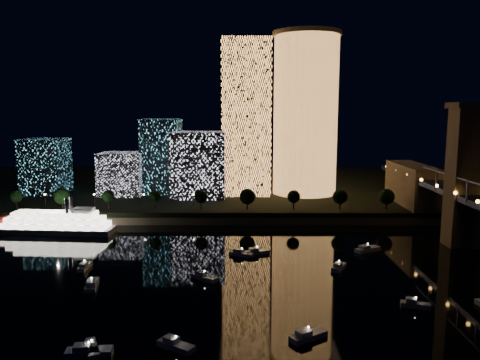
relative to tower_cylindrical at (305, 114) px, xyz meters
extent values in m
plane|color=black|center=(-19.73, -127.89, -45.34)|extent=(520.00, 520.00, 0.00)
cube|color=black|center=(-19.73, 32.11, -42.84)|extent=(420.00, 160.00, 5.00)
cube|color=#6B5E4C|center=(-19.73, -45.89, -43.84)|extent=(420.00, 6.00, 3.00)
cylinder|color=#FFA551|center=(0.00, 0.00, -1.13)|extent=(32.00, 32.00, 78.42)
cylinder|color=#6B5E4C|center=(0.00, 0.00, 39.09)|extent=(34.00, 34.00, 2.00)
cube|color=#FFA551|center=(-29.89, 0.46, -1.88)|extent=(24.17, 24.17, 76.90)
cube|color=white|center=(-53.30, -9.49, -24.37)|extent=(25.94, 21.95, 31.93)
cube|color=#53C2E3|center=(-73.77, 5.08, -21.39)|extent=(18.94, 24.63, 37.89)
cube|color=white|center=(-92.59, -4.63, -29.72)|extent=(21.24, 19.31, 21.24)
cube|color=#53C2E3|center=(-133.19, 0.73, -26.40)|extent=(19.91, 21.90, 27.88)
cube|color=#6B5E4C|center=(45.27, -77.89, -21.34)|extent=(11.00, 9.00, 48.00)
cube|color=#6B5E4C|center=(45.27, -77.89, 3.66)|extent=(13.00, 11.00, 2.00)
cube|color=#6B5E4C|center=(45.27, -27.89, -33.84)|extent=(12.00, 40.00, 23.00)
cube|color=#17214B|center=(40.27, -91.89, -23.84)|extent=(0.50, 0.50, 7.00)
cube|color=#17214B|center=(40.27, -67.89, -23.84)|extent=(0.50, 0.50, 7.00)
sphere|color=#F79D36|center=(39.77, -82.89, -25.54)|extent=(1.20, 1.20, 1.20)
sphere|color=#F79D36|center=(39.77, -37.89, -25.54)|extent=(1.20, 1.20, 1.20)
cube|color=silver|center=(-104.54, -61.03, -44.21)|extent=(45.60, 13.44, 2.25)
cube|color=white|center=(-104.54, -61.03, -42.06)|extent=(41.79, 12.24, 2.06)
cube|color=white|center=(-104.54, -61.03, -40.00)|extent=(37.99, 11.05, 2.06)
cube|color=white|center=(-104.54, -61.03, -37.93)|extent=(32.31, 9.72, 2.06)
cube|color=silver|center=(-93.32, -61.82, -36.15)|extent=(7.87, 6.14, 1.69)
cylinder|color=black|center=(-99.06, -63.29, -34.09)|extent=(1.31, 1.31, 5.62)
cylinder|color=black|center=(-98.80, -59.55, -34.09)|extent=(1.31, 1.31, 5.62)
cylinder|color=maroon|center=(-126.98, -59.45, -42.53)|extent=(7.14, 8.87, 6.56)
cube|color=silver|center=(-62.13, -152.70, -44.74)|extent=(9.18, 3.73, 1.20)
cube|color=silver|center=(-63.46, -152.84, -43.64)|extent=(3.34, 2.62, 1.00)
sphere|color=white|center=(-62.13, -152.70, -42.74)|extent=(0.36, 0.36, 0.36)
cube|color=silver|center=(-42.74, -111.62, -44.74)|extent=(8.35, 7.31, 1.20)
cube|color=silver|center=(-43.75, -110.84, -43.64)|extent=(3.69, 3.55, 1.00)
sphere|color=white|center=(-42.74, -111.62, -42.74)|extent=(0.36, 0.36, 0.36)
cube|color=silver|center=(-45.47, -150.19, -44.74)|extent=(8.27, 6.45, 1.20)
cube|color=silver|center=(-46.51, -149.56, -43.64)|extent=(3.52, 3.28, 1.00)
sphere|color=white|center=(-45.47, -150.19, -42.74)|extent=(0.36, 0.36, 0.36)
cube|color=silver|center=(-72.83, -117.33, -44.74)|extent=(4.55, 9.54, 1.20)
cube|color=silver|center=(-72.58, -118.68, -43.64)|extent=(2.93, 3.59, 1.00)
sphere|color=white|center=(-72.83, -117.33, -42.74)|extent=(0.36, 0.36, 0.36)
cube|color=silver|center=(-18.31, -146.10, -44.74)|extent=(8.61, 6.86, 1.20)
cube|color=silver|center=(-19.39, -146.79, -43.64)|extent=(3.69, 3.46, 1.00)
sphere|color=white|center=(-18.31, -146.10, -42.74)|extent=(0.36, 0.36, 0.36)
cube|color=silver|center=(-27.08, -87.86, -44.74)|extent=(8.57, 5.10, 1.20)
cube|color=silver|center=(-28.24, -88.26, -43.64)|extent=(3.39, 2.93, 1.00)
sphere|color=white|center=(-27.08, -87.86, -42.74)|extent=(0.36, 0.36, 0.36)
cube|color=silver|center=(-2.96, -102.74, -44.74)|extent=(5.90, 7.83, 1.20)
cube|color=silver|center=(-3.53, -103.73, -43.64)|extent=(3.04, 3.30, 1.00)
sphere|color=white|center=(-2.96, -102.74, -42.74)|extent=(0.36, 0.36, 0.36)
cube|color=silver|center=(-32.20, -89.87, -44.74)|extent=(8.51, 5.94, 1.20)
cube|color=silver|center=(-33.31, -89.34, -43.64)|extent=(3.51, 3.17, 1.00)
sphere|color=white|center=(-32.20, -89.87, -42.74)|extent=(0.36, 0.36, 0.36)
cube|color=silver|center=(9.93, -130.33, -44.74)|extent=(7.30, 4.09, 1.20)
cube|color=silver|center=(8.93, -130.03, -43.64)|extent=(2.84, 2.42, 1.00)
sphere|color=white|center=(9.93, -130.33, -42.74)|extent=(0.36, 0.36, 0.36)
cube|color=silver|center=(-79.65, -102.57, -44.74)|extent=(2.63, 7.22, 1.20)
cube|color=silver|center=(-79.70, -103.64, -43.64)|extent=(1.97, 2.58, 1.00)
sphere|color=white|center=(-79.65, -102.57, -42.74)|extent=(0.36, 0.36, 0.36)
cube|color=silver|center=(10.53, -84.51, -44.74)|extent=(9.60, 7.35, 1.20)
cube|color=silver|center=(9.32, -85.23, -43.64)|extent=(4.06, 3.77, 1.00)
sphere|color=white|center=(10.53, -84.51, -42.74)|extent=(0.36, 0.36, 0.36)
cube|color=silver|center=(-61.85, -151.84, -44.74)|extent=(4.89, 7.24, 1.20)
cube|color=silver|center=(-62.28, -150.89, -43.64)|extent=(2.65, 2.96, 1.00)
sphere|color=white|center=(-61.85, -151.84, -42.74)|extent=(0.36, 0.36, 0.36)
cylinder|color=black|center=(-129.73, -39.89, -38.34)|extent=(0.70, 0.70, 4.00)
sphere|color=black|center=(-129.73, -39.89, -34.84)|extent=(5.38, 5.38, 5.38)
cylinder|color=black|center=(-109.73, -39.89, -38.34)|extent=(0.70, 0.70, 4.00)
sphere|color=black|center=(-109.73, -39.89, -34.84)|extent=(6.94, 6.94, 6.94)
cylinder|color=black|center=(-89.73, -39.89, -38.34)|extent=(0.70, 0.70, 4.00)
sphere|color=black|center=(-89.73, -39.89, -34.84)|extent=(5.10, 5.10, 5.10)
cylinder|color=black|center=(-69.73, -39.89, -38.34)|extent=(0.70, 0.70, 4.00)
sphere|color=black|center=(-69.73, -39.89, -34.84)|extent=(5.25, 5.25, 5.25)
cylinder|color=black|center=(-49.73, -39.89, -38.34)|extent=(0.70, 0.70, 4.00)
sphere|color=black|center=(-49.73, -39.89, -34.84)|extent=(5.85, 5.85, 5.85)
cylinder|color=black|center=(-29.73, -39.89, -38.34)|extent=(0.70, 0.70, 4.00)
sphere|color=black|center=(-29.73, -39.89, -34.84)|extent=(6.89, 6.89, 6.89)
cylinder|color=black|center=(-9.73, -39.89, -38.34)|extent=(0.70, 0.70, 4.00)
sphere|color=black|center=(-9.73, -39.89, -34.84)|extent=(5.61, 5.61, 5.61)
cylinder|color=black|center=(10.27, -39.89, -38.34)|extent=(0.70, 0.70, 4.00)
sphere|color=black|center=(10.27, -39.89, -34.84)|extent=(6.46, 6.46, 6.46)
cylinder|color=black|center=(30.27, -39.89, -38.34)|extent=(0.70, 0.70, 4.00)
sphere|color=black|center=(30.27, -39.89, -34.84)|extent=(6.80, 6.80, 6.80)
cylinder|color=black|center=(-119.73, -33.89, -37.84)|extent=(0.24, 0.24, 5.00)
sphere|color=#FFCC7F|center=(-119.73, -33.89, -35.04)|extent=(0.70, 0.70, 0.70)
cylinder|color=black|center=(-97.73, -33.89, -37.84)|extent=(0.24, 0.24, 5.00)
sphere|color=#FFCC7F|center=(-97.73, -33.89, -35.04)|extent=(0.70, 0.70, 0.70)
cylinder|color=black|center=(-75.73, -33.89, -37.84)|extent=(0.24, 0.24, 5.00)
sphere|color=#FFCC7F|center=(-75.73, -33.89, -35.04)|extent=(0.70, 0.70, 0.70)
cylinder|color=black|center=(-53.73, -33.89, -37.84)|extent=(0.24, 0.24, 5.00)
sphere|color=#FFCC7F|center=(-53.73, -33.89, -35.04)|extent=(0.70, 0.70, 0.70)
cylinder|color=black|center=(-31.73, -33.89, -37.84)|extent=(0.24, 0.24, 5.00)
sphere|color=#FFCC7F|center=(-31.73, -33.89, -35.04)|extent=(0.70, 0.70, 0.70)
cylinder|color=black|center=(-9.73, -33.89, -37.84)|extent=(0.24, 0.24, 5.00)
sphere|color=#FFCC7F|center=(-9.73, -33.89, -35.04)|extent=(0.70, 0.70, 0.70)
cylinder|color=black|center=(12.27, -33.89, -37.84)|extent=(0.24, 0.24, 5.00)
sphere|color=#FFCC7F|center=(12.27, -33.89, -35.04)|extent=(0.70, 0.70, 0.70)
camera|label=1|loc=(-32.39, -237.93, 2.09)|focal=35.00mm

